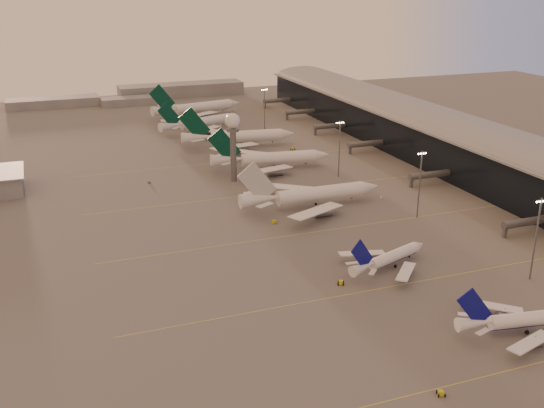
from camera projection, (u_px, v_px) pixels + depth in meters
name	position (u px, v px, depth m)	size (l,w,h in m)	color
ground	(352.00, 314.00, 166.31)	(700.00, 700.00, 0.00)	#5A5757
taxiway_markings	(355.00, 225.00, 225.54)	(180.00, 185.25, 0.02)	gold
terminal	(451.00, 142.00, 295.29)	(57.00, 362.00, 23.04)	black
radar_tower	(233.00, 134.00, 266.60)	(6.40, 6.40, 31.10)	#595B61
mast_a	(536.00, 236.00, 180.76)	(3.60, 0.56, 25.00)	#595B61
mast_b	(420.00, 181.00, 228.24)	(3.60, 0.56, 25.00)	#595B61
mast_c	(339.00, 146.00, 275.05)	(3.60, 0.56, 25.00)	#595B61
mast_d	(265.00, 108.00, 353.70)	(3.60, 0.56, 25.00)	#595B61
distant_horizon	(145.00, 94.00, 452.36)	(165.00, 37.50, 9.00)	slate
narrowbody_near	(521.00, 322.00, 157.00)	(34.86, 27.61, 13.69)	white
narrowbody_mid	(389.00, 260.00, 191.68)	(32.15, 25.19, 13.11)	white
widebody_white	(312.00, 198.00, 242.15)	(57.91, 46.42, 20.38)	white
greentail_a	(271.00, 161.00, 289.85)	(55.99, 44.97, 20.38)	white
greentail_b	(239.00, 139.00, 327.55)	(59.69, 47.93, 21.74)	white
greentail_c	(201.00, 124.00, 362.12)	(51.04, 40.54, 19.27)	white
greentail_d	(197.00, 110.00, 398.70)	(60.47, 48.35, 22.21)	white
gsv_tug_near	(441.00, 393.00, 133.86)	(3.23, 4.26, 1.08)	gold
gsv_tug_mid	(341.00, 283.00, 181.90)	(4.64, 4.01, 1.14)	gold
gsv_truck_b	(415.00, 244.00, 207.06)	(5.45, 2.93, 2.09)	gold
gsv_truck_c	(275.00, 220.00, 226.70)	(6.65, 4.17, 2.53)	gold
gsv_catering_b	(381.00, 194.00, 251.94)	(4.59, 2.65, 3.55)	silver
gsv_tug_far	(249.00, 193.00, 257.72)	(2.24, 3.42, 0.93)	silver
gsv_truck_d	(149.00, 181.00, 270.71)	(2.89, 5.45, 2.09)	#595C5E
gsv_tug_hangar	(293.00, 149.00, 321.69)	(4.54, 3.69, 1.13)	gold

